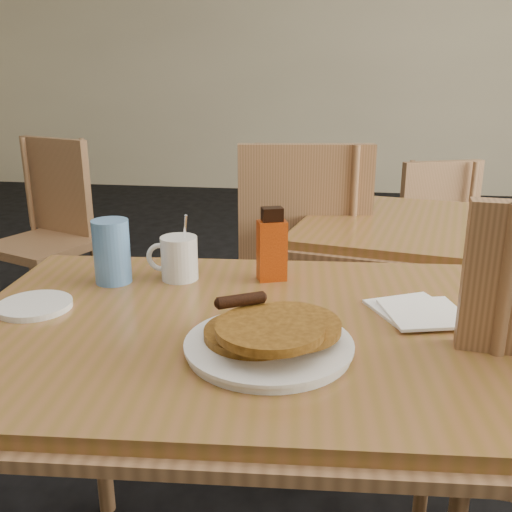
{
  "coord_description": "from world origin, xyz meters",
  "views": [
    {
      "loc": [
        0.17,
        -1.03,
        1.19
      ],
      "look_at": [
        0.01,
        0.03,
        0.85
      ],
      "focal_mm": 40.0,
      "sensor_mm": 36.0,
      "label": 1
    }
  ],
  "objects_px": {
    "main_table": "(258,343)",
    "chair_wall_extra": "(50,219)",
    "syrup_bottle": "(272,247)",
    "blue_tumbler": "(112,251)",
    "pancake_plate": "(270,338)",
    "coffee_mug": "(178,257)",
    "chair_neighbor_far": "(440,241)",
    "neighbor_table": "(476,241)",
    "chair_main_far": "(302,271)"
  },
  "relations": [
    {
      "from": "chair_wall_extra",
      "to": "syrup_bottle",
      "type": "height_order",
      "value": "syrup_bottle"
    },
    {
      "from": "chair_neighbor_far",
      "to": "pancake_plate",
      "type": "bearing_deg",
      "value": -130.13
    },
    {
      "from": "main_table",
      "to": "coffee_mug",
      "type": "bearing_deg",
      "value": 135.56
    },
    {
      "from": "pancake_plate",
      "to": "blue_tumbler",
      "type": "bearing_deg",
      "value": 143.89
    },
    {
      "from": "neighbor_table",
      "to": "syrup_bottle",
      "type": "relative_size",
      "value": 7.31
    },
    {
      "from": "main_table",
      "to": "syrup_bottle",
      "type": "height_order",
      "value": "syrup_bottle"
    },
    {
      "from": "coffee_mug",
      "to": "neighbor_table",
      "type": "bearing_deg",
      "value": 33.84
    },
    {
      "from": "chair_main_far",
      "to": "chair_neighbor_far",
      "type": "relative_size",
      "value": 1.18
    },
    {
      "from": "chair_main_far",
      "to": "syrup_bottle",
      "type": "bearing_deg",
      "value": -102.19
    },
    {
      "from": "chair_main_far",
      "to": "main_table",
      "type": "bearing_deg",
      "value": -100.9
    },
    {
      "from": "chair_main_far",
      "to": "syrup_bottle",
      "type": "relative_size",
      "value": 5.89
    },
    {
      "from": "main_table",
      "to": "syrup_bottle",
      "type": "distance_m",
      "value": 0.26
    },
    {
      "from": "pancake_plate",
      "to": "coffee_mug",
      "type": "relative_size",
      "value": 1.83
    },
    {
      "from": "neighbor_table",
      "to": "syrup_bottle",
      "type": "bearing_deg",
      "value": -135.34
    },
    {
      "from": "main_table",
      "to": "chair_main_far",
      "type": "xyz_separation_m",
      "value": [
        0.03,
        0.77,
        -0.12
      ]
    },
    {
      "from": "chair_neighbor_far",
      "to": "chair_wall_extra",
      "type": "height_order",
      "value": "chair_wall_extra"
    },
    {
      "from": "chair_main_far",
      "to": "coffee_mug",
      "type": "height_order",
      "value": "chair_main_far"
    },
    {
      "from": "pancake_plate",
      "to": "syrup_bottle",
      "type": "distance_m",
      "value": 0.35
    },
    {
      "from": "neighbor_table",
      "to": "pancake_plate",
      "type": "bearing_deg",
      "value": -120.14
    },
    {
      "from": "pancake_plate",
      "to": "coffee_mug",
      "type": "height_order",
      "value": "coffee_mug"
    },
    {
      "from": "neighbor_table",
      "to": "chair_main_far",
      "type": "xyz_separation_m",
      "value": [
        -0.53,
        -0.02,
        -0.12
      ]
    },
    {
      "from": "coffee_mug",
      "to": "blue_tumbler",
      "type": "height_order",
      "value": "coffee_mug"
    },
    {
      "from": "neighbor_table",
      "to": "pancake_plate",
      "type": "height_order",
      "value": "pancake_plate"
    },
    {
      "from": "chair_main_far",
      "to": "coffee_mug",
      "type": "xyz_separation_m",
      "value": [
        -0.24,
        -0.57,
        0.22
      ]
    },
    {
      "from": "main_table",
      "to": "chair_wall_extra",
      "type": "xyz_separation_m",
      "value": [
        -1.2,
        1.46,
        -0.16
      ]
    },
    {
      "from": "chair_main_far",
      "to": "blue_tumbler",
      "type": "height_order",
      "value": "chair_main_far"
    },
    {
      "from": "blue_tumbler",
      "to": "pancake_plate",
      "type": "bearing_deg",
      "value": -36.11
    },
    {
      "from": "chair_main_far",
      "to": "chair_wall_extra",
      "type": "height_order",
      "value": "chair_main_far"
    },
    {
      "from": "syrup_bottle",
      "to": "blue_tumbler",
      "type": "xyz_separation_m",
      "value": [
        -0.35,
        -0.07,
        -0.01
      ]
    },
    {
      "from": "syrup_bottle",
      "to": "neighbor_table",
      "type": "bearing_deg",
      "value": 24.27
    },
    {
      "from": "chair_neighbor_far",
      "to": "main_table",
      "type": "bearing_deg",
      "value": -132.58
    },
    {
      "from": "pancake_plate",
      "to": "blue_tumbler",
      "type": "xyz_separation_m",
      "value": [
        -0.39,
        0.28,
        0.05
      ]
    },
    {
      "from": "chair_neighbor_far",
      "to": "neighbor_table",
      "type": "bearing_deg",
      "value": -113.45
    },
    {
      "from": "chair_main_far",
      "to": "chair_wall_extra",
      "type": "distance_m",
      "value": 1.41
    },
    {
      "from": "chair_neighbor_far",
      "to": "coffee_mug",
      "type": "relative_size",
      "value": 5.37
    },
    {
      "from": "pancake_plate",
      "to": "coffee_mug",
      "type": "distance_m",
      "value": 0.41
    },
    {
      "from": "chair_wall_extra",
      "to": "chair_neighbor_far",
      "type": "bearing_deg",
      "value": 23.84
    },
    {
      "from": "chair_neighbor_far",
      "to": "syrup_bottle",
      "type": "height_order",
      "value": "syrup_bottle"
    },
    {
      "from": "main_table",
      "to": "chair_wall_extra",
      "type": "height_order",
      "value": "chair_wall_extra"
    },
    {
      "from": "neighbor_table",
      "to": "chair_wall_extra",
      "type": "height_order",
      "value": "chair_wall_extra"
    },
    {
      "from": "neighbor_table",
      "to": "chair_main_far",
      "type": "relative_size",
      "value": 1.24
    },
    {
      "from": "chair_neighbor_far",
      "to": "blue_tumbler",
      "type": "xyz_separation_m",
      "value": [
        -0.93,
        -1.36,
        0.33
      ]
    },
    {
      "from": "chair_main_far",
      "to": "chair_neighbor_far",
      "type": "xyz_separation_m",
      "value": [
        0.56,
        0.75,
        -0.09
      ]
    },
    {
      "from": "main_table",
      "to": "chair_main_far",
      "type": "bearing_deg",
      "value": 87.81
    },
    {
      "from": "neighbor_table",
      "to": "chair_wall_extra",
      "type": "relative_size",
      "value": 1.34
    },
    {
      "from": "chair_wall_extra",
      "to": "blue_tumbler",
      "type": "height_order",
      "value": "chair_wall_extra"
    },
    {
      "from": "chair_wall_extra",
      "to": "syrup_bottle",
      "type": "xyz_separation_m",
      "value": [
        1.19,
        -1.22,
        0.29
      ]
    },
    {
      "from": "chair_main_far",
      "to": "chair_neighbor_far",
      "type": "height_order",
      "value": "chair_main_far"
    },
    {
      "from": "coffee_mug",
      "to": "pancake_plate",
      "type": "bearing_deg",
      "value": -55.65
    },
    {
      "from": "chair_neighbor_far",
      "to": "blue_tumbler",
      "type": "bearing_deg",
      "value": -146.13
    }
  ]
}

